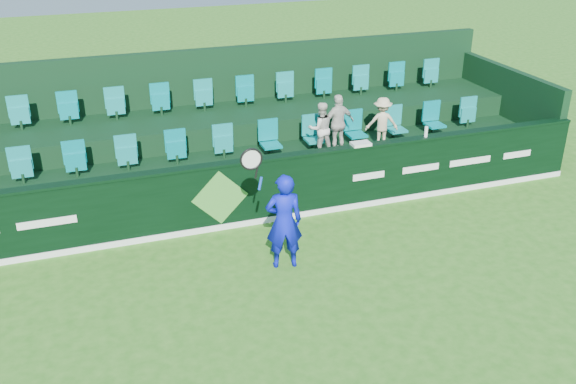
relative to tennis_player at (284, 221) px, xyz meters
name	(u,v)px	position (x,y,z in m)	size (l,w,h in m)	color
ground	(287,354)	(-0.73, -2.28, -0.88)	(60.00, 60.00, 0.00)	#296B19
sponsor_hoarding	(219,196)	(-0.72, 1.72, -0.21)	(16.00, 0.25, 1.35)	black
stand_tier_front	(207,187)	(-0.73, 2.82, -0.48)	(16.00, 2.00, 0.80)	black
stand_tier_back	(188,144)	(-0.73, 4.72, -0.23)	(16.00, 1.80, 1.30)	black
stand_rear	(183,115)	(-0.73, 5.16, 0.33)	(16.00, 4.10, 2.60)	black
seat_row_front	(201,149)	(-0.73, 3.22, 0.22)	(13.50, 0.50, 0.60)	#027B7F
seat_row_back	(183,101)	(-0.73, 5.02, 0.72)	(13.50, 0.50, 0.60)	#027B7F
tennis_player	(284,221)	(0.00, 0.00, 0.00)	(1.14, 0.51, 2.35)	#0B14C3
spectator_left	(321,128)	(1.80, 2.84, 0.49)	(0.56, 0.44, 1.15)	silver
spectator_middle	(338,123)	(2.20, 2.84, 0.56)	(0.75, 0.31, 1.28)	beige
spectator_right	(382,122)	(3.24, 2.84, 0.47)	(0.72, 0.41, 1.11)	#CABB8E
towel	(361,144)	(2.21, 1.72, 0.50)	(0.38, 0.25, 0.06)	white
drinks_bottle	(426,132)	(3.68, 1.72, 0.58)	(0.07, 0.07, 0.22)	white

